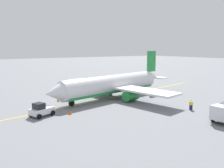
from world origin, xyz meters
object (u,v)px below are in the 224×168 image
object	(u,v)px
refueling_worker	(191,105)
safety_cone_nose	(70,112)
safety_cone_wingtip	(58,100)
airplane	(114,85)
pushback_tug	(41,110)

from	to	relation	value
refueling_worker	safety_cone_nose	size ratio (longest dim) A/B	2.45
safety_cone_wingtip	safety_cone_nose	bearing A→B (deg)	80.43
refueling_worker	airplane	bearing A→B (deg)	-70.50
airplane	pushback_tug	world-z (taller)	airplane
airplane	safety_cone_nose	xyz separation A→B (m)	(13.10, 6.94, -2.42)
airplane	refueling_worker	size ratio (longest dim) A/B	19.22
refueling_worker	safety_cone_wingtip	xyz separation A→B (m)	(17.05, -18.79, -0.46)
pushback_tug	safety_cone_wingtip	xyz separation A→B (m)	(-5.87, -8.38, -0.65)
pushback_tug	refueling_worker	world-z (taller)	pushback_tug
pushback_tug	safety_cone_nose	world-z (taller)	pushback_tug
refueling_worker	safety_cone_nose	world-z (taller)	refueling_worker
airplane	pushback_tug	size ratio (longest dim) A/B	8.07
refueling_worker	safety_cone_nose	bearing A→B (deg)	-25.50
pushback_tug	refueling_worker	distance (m)	25.18
airplane	safety_cone_wingtip	distance (m)	12.05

